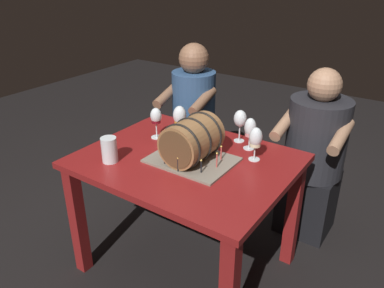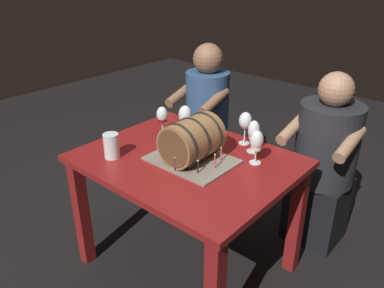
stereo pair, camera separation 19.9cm
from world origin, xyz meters
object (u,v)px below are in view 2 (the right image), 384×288
person_seated_right (323,166)px  wine_glass_empty (245,121)px  wine_glass_white (257,142)px  wine_glass_rose (254,132)px  dining_table (187,177)px  wine_glass_amber (185,116)px  beer_pint (112,146)px  person_seated_left (207,127)px  barrel_cake (192,141)px  wine_glass_red (162,116)px

person_seated_right → wine_glass_empty: bearing=-130.3°
wine_glass_white → wine_glass_empty: bearing=137.6°
wine_glass_rose → wine_glass_white: wine_glass_white is taller
dining_table → wine_glass_amber: size_ratio=5.46×
wine_glass_rose → beer_pint: 0.78m
dining_table → wine_glass_amber: 0.37m
dining_table → person_seated_left: person_seated_left is taller
wine_glass_white → barrel_cake: bearing=-142.9°
dining_table → person_seated_right: person_seated_right is taller
wine_glass_rose → wine_glass_white: bearing=-51.3°
wine_glass_white → wine_glass_red: bearing=-173.2°
wine_glass_empty → wine_glass_rose: (0.09, -0.06, -0.02)m
wine_glass_amber → wine_glass_white: bearing=0.2°
barrel_cake → person_seated_right: bearing=60.8°
wine_glass_empty → beer_pint: size_ratio=1.42×
beer_pint → person_seated_right: (0.78, 1.02, -0.26)m
barrel_cake → wine_glass_empty: (0.09, 0.37, 0.02)m
barrel_cake → wine_glass_white: (0.27, 0.20, 0.01)m
wine_glass_empty → wine_glass_rose: 0.11m
wine_glass_red → person_seated_right: (0.77, 0.64, -0.32)m
barrel_cake → wine_glass_rose: 0.36m
wine_glass_white → dining_table: bearing=-148.0°
dining_table → wine_glass_red: size_ratio=5.93×
wine_glass_empty → person_seated_right: bearing=49.7°
wine_glass_amber → person_seated_left: person_seated_left is taller
wine_glass_red → person_seated_right: bearing=39.4°
wine_glass_white → person_seated_right: person_seated_right is taller
wine_glass_red → beer_pint: 0.38m
wine_glass_white → beer_pint: bearing=-144.0°
wine_glass_rose → beer_pint: size_ratio=1.35×
dining_table → person_seated_right: bearing=58.2°
wine_glass_amber → wine_glass_red: (-0.12, -0.07, -0.01)m
wine_glass_rose → wine_glass_red: (-0.53, -0.18, 0.01)m
wine_glass_amber → beer_pint: 0.47m
wine_glass_rose → person_seated_right: 0.61m
wine_glass_red → wine_glass_amber: bearing=30.3°
wine_glass_amber → wine_glass_rose: bearing=14.8°
barrel_cake → wine_glass_amber: (-0.23, 0.20, 0.02)m
wine_glass_white → wine_glass_rose: bearing=128.7°
barrel_cake → wine_glass_white: barrel_cake is taller
dining_table → wine_glass_empty: 0.46m
dining_table → barrel_cake: bearing=-11.0°
wine_glass_amber → wine_glass_red: size_ratio=1.09×
wine_glass_rose → person_seated_left: person_seated_left is taller
dining_table → wine_glass_rose: bearing=53.1°
dining_table → person_seated_right: 0.89m
barrel_cake → wine_glass_white: 0.33m
dining_table → wine_glass_white: size_ratio=6.00×
wine_glass_white → beer_pint: size_ratio=1.36×
wine_glass_rose → wine_glass_white: 0.14m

